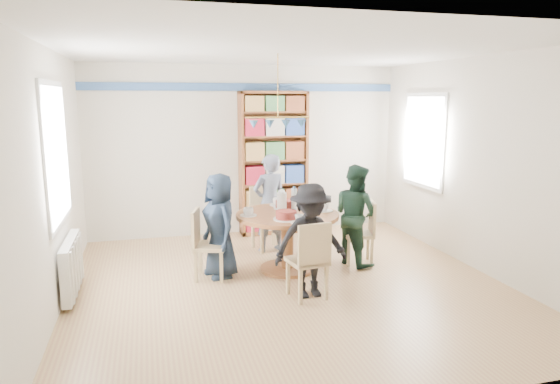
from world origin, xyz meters
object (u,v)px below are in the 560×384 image
object	(u,v)px
chair_near	(310,257)
person_far	(270,203)
chair_right	(364,229)
person_right	(355,215)
bookshelf	(273,165)
dining_table	(287,228)
person_left	(220,225)
person_near	(310,241)
chair_far	(266,215)
chair_left	(204,241)
radiator	(72,266)

from	to	relation	value
chair_near	person_far	distance (m)	1.87
chair_right	chair_near	size ratio (longest dim) A/B	0.96
person_right	bookshelf	size ratio (longest dim) A/B	0.58
dining_table	chair_near	xyz separation A→B (m)	(-0.02, -0.98, -0.07)
dining_table	person_left	world-z (taller)	person_left
person_near	person_far	bearing A→B (deg)	89.16
dining_table	bookshelf	xyz separation A→B (m)	(0.28, 1.83, 0.57)
chair_right	person_right	xyz separation A→B (m)	(-0.12, 0.02, 0.20)
chair_right	chair_far	world-z (taller)	chair_far
bookshelf	chair_right	bearing A→B (deg)	-66.81
chair_left	person_right	distance (m)	2.01
chair_right	person_near	size ratio (longest dim) A/B	0.67
chair_left	person_right	size ratio (longest dim) A/B	0.65
person_far	person_right	bearing A→B (deg)	124.33
chair_near	person_left	size ratio (longest dim) A/B	0.68
person_right	bookshelf	distance (m)	1.97
person_near	bookshelf	world-z (taller)	bookshelf
dining_table	person_far	bearing A→B (deg)	91.07
person_left	person_far	bearing A→B (deg)	120.74
person_right	person_near	xyz separation A→B (m)	(-0.93, -0.92, -0.03)
chair_right	person_right	world-z (taller)	person_right
chair_left	person_left	size ratio (longest dim) A/B	0.67
chair_left	chair_right	size ratio (longest dim) A/B	1.02
person_near	bookshelf	bearing A→B (deg)	82.53
radiator	chair_right	bearing A→B (deg)	3.41
radiator	person_near	world-z (taller)	person_near
chair_right	person_near	bearing A→B (deg)	-139.81
radiator	person_right	distance (m)	3.51
radiator	chair_left	distance (m)	1.50
dining_table	chair_left	distance (m)	1.06
chair_near	radiator	bearing A→B (deg)	163.02
chair_left	person_far	size ratio (longest dim) A/B	0.61
chair_far	person_near	bearing A→B (deg)	-88.29
person_far	bookshelf	distance (m)	1.09
chair_left	person_near	world-z (taller)	person_near
radiator	chair_right	distance (m)	3.62
dining_table	person_right	world-z (taller)	person_right
dining_table	person_near	size ratio (longest dim) A/B	1.02
radiator	chair_near	xyz separation A→B (m)	(2.52, -0.77, 0.13)
chair_left	person_left	bearing A→B (deg)	10.84
dining_table	person_far	world-z (taller)	person_far
chair_left	bookshelf	xyz separation A→B (m)	(1.34, 1.85, 0.65)
person_left	chair_far	bearing A→B (deg)	125.88
chair_right	person_left	size ratio (longest dim) A/B	0.66
person_far	bookshelf	world-z (taller)	bookshelf
person_left	person_near	xyz separation A→B (m)	(0.87, -0.90, -0.01)
chair_right	chair_far	distance (m)	1.50
chair_far	bookshelf	size ratio (longest dim) A/B	0.40
person_left	bookshelf	xyz separation A→B (m)	(1.14, 1.81, 0.48)
person_far	person_near	world-z (taller)	person_far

